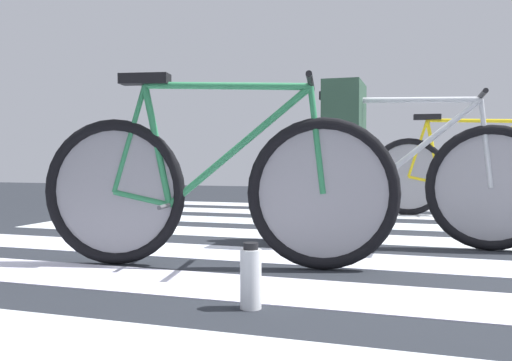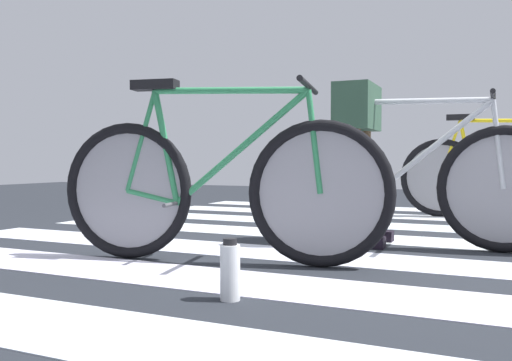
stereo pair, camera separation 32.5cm
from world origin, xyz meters
The scene contains 7 objects.
ground centered at (0.00, 0.00, 0.01)m, with size 18.00×14.00×0.02m.
crosswalk_markings centered at (0.02, 0.26, 0.02)m, with size 5.39×5.79×0.00m.
bicycle_1_of_3 centered at (-0.64, -0.50, 0.41)m, with size 1.72×0.55×0.93m.
bicycle_2_of_3 centered at (0.16, 0.42, 0.41)m, with size 1.74×0.52×0.93m.
cyclist_2_of_3 centered at (-0.15, 0.42, 0.66)m, with size 0.31×0.41×0.99m.
bicycle_3_of_3 centered at (0.65, 2.37, 0.41)m, with size 1.73×0.52×0.93m.
water_bottle centered at (-0.24, -1.14, 0.13)m, with size 0.07×0.07×0.23m.
Camera 1 is at (0.35, -2.91, 0.54)m, focal length 38.18 mm.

